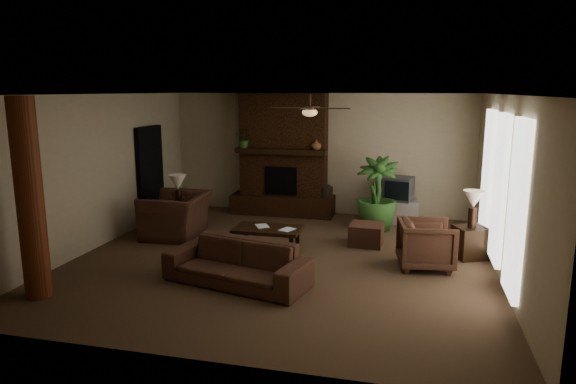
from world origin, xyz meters
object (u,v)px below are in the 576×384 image
(floor_plant, at_px, (376,209))
(lamp_left, at_px, (178,185))
(tv_stand, at_px, (398,211))
(armchair_left, at_px, (176,208))
(side_table_right, at_px, (470,242))
(lamp_right, at_px, (473,202))
(sofa, at_px, (237,256))
(armchair_right, at_px, (426,242))
(log_column, at_px, (30,200))
(coffee_table, at_px, (268,231))
(floor_vase, at_px, (325,198))
(ottoman, at_px, (366,234))
(side_table_left, at_px, (178,219))

(floor_plant, distance_m, lamp_left, 4.10)
(tv_stand, bearing_deg, armchair_left, -159.51)
(armchair_left, bearing_deg, side_table_right, 86.28)
(side_table_right, bearing_deg, lamp_right, -90.00)
(lamp_right, bearing_deg, lamp_left, 176.73)
(sofa, height_order, armchair_right, armchair_right)
(tv_stand, distance_m, floor_plant, 0.83)
(tv_stand, bearing_deg, sofa, -123.50)
(tv_stand, xyz_separation_m, side_table_right, (1.30, -2.17, 0.03))
(log_column, distance_m, tv_stand, 7.32)
(log_column, relative_size, coffee_table, 2.33)
(floor_vase, distance_m, lamp_left, 3.41)
(ottoman, bearing_deg, lamp_right, -11.99)
(armchair_right, bearing_deg, lamp_right, -57.56)
(sofa, xyz_separation_m, floor_vase, (0.59, 4.43, 0.00))
(armchair_left, height_order, floor_vase, armchair_left)
(floor_vase, relative_size, lamp_right, 1.18)
(armchair_right, xyz_separation_m, floor_vase, (-2.18, 3.03, -0.00))
(side_table_left, bearing_deg, sofa, -48.61)
(tv_stand, bearing_deg, floor_plant, -127.59)
(sofa, xyz_separation_m, lamp_left, (-2.07, 2.38, 0.57))
(armchair_left, bearing_deg, floor_vase, 127.76)
(armchair_left, height_order, tv_stand, armchair_left)
(sofa, distance_m, floor_vase, 4.47)
(tv_stand, distance_m, floor_vase, 1.66)
(tv_stand, distance_m, side_table_left, 4.74)
(coffee_table, height_order, tv_stand, tv_stand)
(armchair_right, xyz_separation_m, side_table_left, (-4.90, 1.02, -0.16))
(side_table_right, bearing_deg, tv_stand, 120.94)
(floor_vase, height_order, lamp_right, lamp_right)
(armchair_left, relative_size, side_table_right, 2.36)
(side_table_left, relative_size, lamp_left, 0.85)
(tv_stand, relative_size, side_table_right, 1.55)
(coffee_table, xyz_separation_m, floor_plant, (1.80, 1.92, 0.05))
(tv_stand, bearing_deg, ottoman, -111.69)
(log_column, bearing_deg, floor_plant, 47.08)
(sofa, distance_m, ottoman, 2.99)
(sofa, distance_m, armchair_right, 3.10)
(side_table_right, bearing_deg, armchair_left, 179.49)
(armchair_left, height_order, side_table_right, armchair_left)
(side_table_left, distance_m, lamp_right, 5.72)
(armchair_left, distance_m, ottoman, 3.76)
(tv_stand, bearing_deg, side_table_right, -65.04)
(coffee_table, relative_size, lamp_right, 1.85)
(log_column, xyz_separation_m, tv_stand, (4.80, 5.40, -1.15))
(floor_plant, relative_size, lamp_right, 2.34)
(lamp_left, xyz_separation_m, side_table_right, (5.60, -0.26, -0.73))
(log_column, distance_m, floor_vase, 6.46)
(armchair_left, relative_size, side_table_left, 2.36)
(floor_vase, xyz_separation_m, lamp_right, (2.94, -2.37, 0.57))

